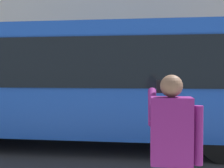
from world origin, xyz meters
TOP-DOWN VIEW (x-y plane):
  - ground_plane at (0.00, 0.00)m, footprint 60.00×60.00m
  - red_bus at (1.50, 0.32)m, footprint 9.05×2.54m
  - pedestrian_photographer at (-0.18, 4.61)m, footprint 0.53×0.52m

SIDE VIEW (x-z plane):
  - ground_plane at x=0.00m, z-range 0.00..0.00m
  - pedestrian_photographer at x=-0.18m, z-range 0.29..1.99m
  - red_bus at x=1.50m, z-range 0.14..3.22m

